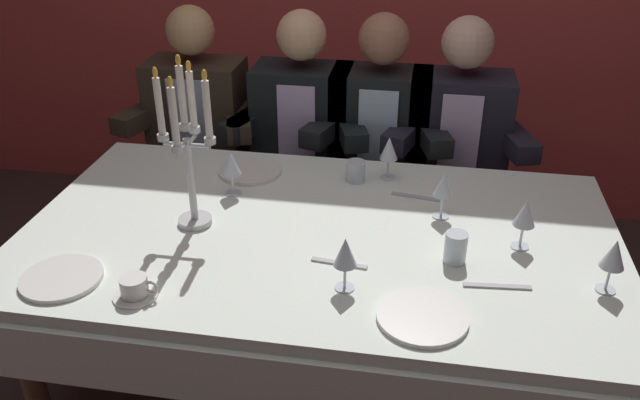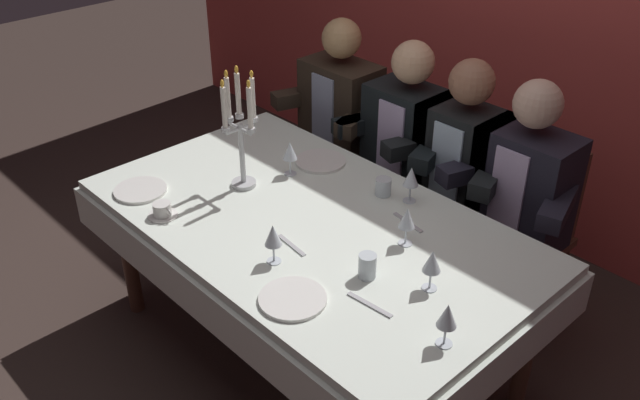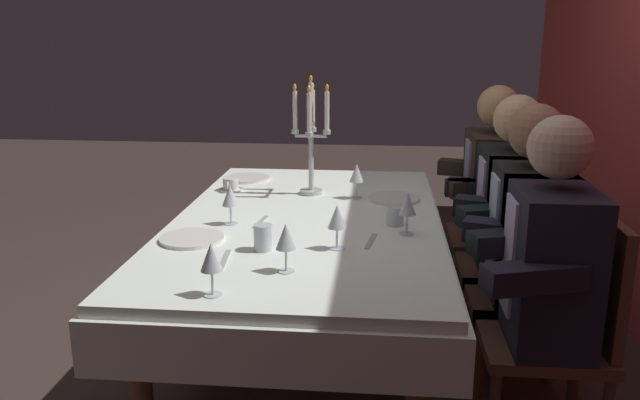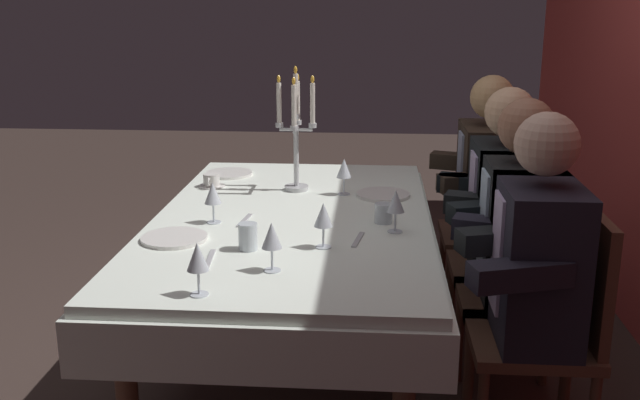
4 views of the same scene
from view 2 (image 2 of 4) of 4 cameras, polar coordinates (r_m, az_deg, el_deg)
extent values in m
plane|color=#3C2E29|center=(3.32, -0.75, -12.34)|extent=(12.00, 12.00, 0.00)
cube|color=white|center=(2.87, -0.84, -1.92)|extent=(1.90, 1.10, 0.04)
cube|color=white|center=(2.93, -0.83, -3.71)|extent=(1.94, 1.14, 0.18)
cylinder|color=brown|center=(3.46, -15.53, -4.14)|extent=(0.07, 0.07, 0.70)
cylinder|color=brown|center=(3.84, -4.45, 0.87)|extent=(0.07, 0.07, 0.70)
cylinder|color=brown|center=(2.98, 16.70, -11.11)|extent=(0.07, 0.07, 0.70)
cylinder|color=silver|center=(3.11, -6.28, 1.37)|extent=(0.11, 0.11, 0.02)
cylinder|color=silver|center=(3.04, -6.44, 3.82)|extent=(0.02, 0.02, 0.28)
cylinder|color=silver|center=(2.96, -6.64, 6.90)|extent=(0.04, 0.04, 0.02)
cylinder|color=white|center=(2.92, -6.76, 8.67)|extent=(0.02, 0.02, 0.18)
ellipsoid|color=yellow|center=(2.88, -6.90, 10.61)|extent=(0.02, 0.02, 0.03)
cylinder|color=silver|center=(2.96, -6.13, 5.63)|extent=(0.07, 0.01, 0.01)
cylinder|color=silver|center=(2.92, -5.70, 5.76)|extent=(0.04, 0.04, 0.02)
cylinder|color=white|center=(2.88, -5.80, 7.53)|extent=(0.02, 0.02, 0.18)
ellipsoid|color=yellow|center=(2.84, -5.91, 9.48)|extent=(0.02, 0.02, 0.03)
cylinder|color=silver|center=(3.00, -6.01, 6.08)|extent=(0.01, 0.07, 0.01)
cylinder|color=silver|center=(3.02, -5.46, 6.63)|extent=(0.04, 0.04, 0.02)
cylinder|color=white|center=(2.98, -5.56, 8.36)|extent=(0.02, 0.02, 0.18)
ellipsoid|color=yellow|center=(2.94, -5.67, 10.26)|extent=(0.02, 0.02, 0.03)
cylinder|color=silver|center=(3.01, -7.01, 6.08)|extent=(0.07, 0.01, 0.01)
cylinder|color=silver|center=(3.03, -7.47, 6.63)|extent=(0.04, 0.04, 0.02)
cylinder|color=white|center=(2.99, -7.60, 8.35)|extent=(0.02, 0.02, 0.18)
ellipsoid|color=yellow|center=(2.95, -7.74, 10.24)|extent=(0.02, 0.02, 0.03)
cylinder|color=silver|center=(2.96, -7.15, 5.63)|extent=(0.01, 0.08, 0.01)
cylinder|color=silver|center=(2.94, -7.76, 5.76)|extent=(0.04, 0.04, 0.02)
cylinder|color=white|center=(2.89, -7.90, 7.52)|extent=(0.02, 0.02, 0.18)
ellipsoid|color=yellow|center=(2.85, -8.06, 9.47)|extent=(0.02, 0.02, 0.03)
cylinder|color=white|center=(3.28, 0.05, 3.21)|extent=(0.24, 0.24, 0.01)
cylinder|color=white|center=(3.15, -14.56, 0.79)|extent=(0.23, 0.23, 0.01)
cylinder|color=white|center=(2.44, -2.26, -8.12)|extent=(0.24, 0.24, 0.01)
cylinder|color=silver|center=(2.62, -3.79, -5.03)|extent=(0.06, 0.06, 0.00)
cylinder|color=silver|center=(2.60, -3.82, -4.33)|extent=(0.01, 0.01, 0.07)
cone|color=silver|center=(2.55, -3.89, -2.88)|extent=(0.07, 0.07, 0.08)
cylinder|color=maroon|center=(2.57, -3.87, -3.33)|extent=(0.04, 0.04, 0.03)
cylinder|color=silver|center=(3.00, 7.35, -0.05)|extent=(0.06, 0.06, 0.00)
cylinder|color=silver|center=(2.98, 7.40, 0.60)|extent=(0.01, 0.01, 0.07)
cone|color=silver|center=(2.94, 7.50, 1.93)|extent=(0.07, 0.07, 0.08)
cylinder|color=silver|center=(2.52, 8.98, -7.15)|extent=(0.06, 0.06, 0.00)
cylinder|color=silver|center=(2.50, 9.05, -6.44)|extent=(0.01, 0.01, 0.07)
cone|color=silver|center=(2.45, 9.21, -4.97)|extent=(0.07, 0.07, 0.08)
cylinder|color=maroon|center=(2.46, 9.16, -5.42)|extent=(0.04, 0.04, 0.03)
cylinder|color=silver|center=(2.31, 10.15, -11.54)|extent=(0.06, 0.06, 0.00)
cylinder|color=silver|center=(2.29, 10.24, -10.81)|extent=(0.01, 0.01, 0.07)
cone|color=silver|center=(2.23, 10.43, -9.29)|extent=(0.07, 0.07, 0.08)
cylinder|color=silver|center=(3.19, -2.45, 2.19)|extent=(0.06, 0.06, 0.00)
cylinder|color=silver|center=(3.17, -2.46, 2.81)|extent=(0.01, 0.01, 0.07)
cone|color=silver|center=(3.13, -2.49, 4.10)|extent=(0.07, 0.07, 0.08)
cylinder|color=silver|center=(2.73, 7.01, -3.55)|extent=(0.06, 0.06, 0.00)
cylinder|color=silver|center=(2.71, 7.06, -2.86)|extent=(0.01, 0.01, 0.07)
cone|color=silver|center=(2.67, 7.17, -1.45)|extent=(0.07, 0.07, 0.08)
cylinder|color=maroon|center=(2.68, 7.14, -1.89)|extent=(0.04, 0.04, 0.03)
cylinder|color=silver|center=(2.52, 3.92, -5.44)|extent=(0.07, 0.07, 0.10)
cylinder|color=silver|center=(3.02, 5.22, 1.09)|extent=(0.07, 0.07, 0.08)
cylinder|color=white|center=(2.95, -12.79, -1.23)|extent=(0.12, 0.12, 0.01)
cylinder|color=white|center=(2.94, -12.86, -0.73)|extent=(0.08, 0.08, 0.05)
torus|color=white|center=(2.90, -12.34, -1.07)|extent=(0.04, 0.01, 0.04)
cube|color=#B7B7BC|center=(2.86, 7.24, -1.84)|extent=(0.17, 0.04, 0.01)
cube|color=#B7B7BC|center=(2.42, 4.09, -8.58)|extent=(0.19, 0.03, 0.01)
cube|color=#B7B7BC|center=(2.70, -2.35, -3.74)|extent=(0.17, 0.04, 0.01)
cylinder|color=brown|center=(4.10, -1.98, 0.82)|extent=(0.04, 0.04, 0.42)
cylinder|color=brown|center=(3.88, 1.55, -1.16)|extent=(0.04, 0.04, 0.42)
cylinder|color=brown|center=(4.31, 1.60, 2.49)|extent=(0.04, 0.04, 0.42)
cylinder|color=brown|center=(4.10, 5.14, 0.70)|extent=(0.04, 0.04, 0.42)
cube|color=brown|center=(3.98, 1.62, 3.61)|extent=(0.42, 0.42, 0.04)
cube|color=brown|center=(4.00, 3.63, 7.52)|extent=(0.38, 0.04, 0.44)
cube|color=#2E231A|center=(3.85, 1.69, 7.42)|extent=(0.42, 0.26, 0.54)
cube|color=#8A92AD|center=(3.75, 0.22, 7.27)|extent=(0.16, 0.01, 0.40)
sphere|color=tan|center=(3.71, 1.79, 13.15)|extent=(0.21, 0.21, 0.21)
cube|color=#2E231A|center=(3.92, -1.64, 8.50)|extent=(0.19, 0.34, 0.08)
cube|color=#2E231A|center=(3.63, 3.03, 6.52)|extent=(0.19, 0.34, 0.08)
cylinder|color=brown|center=(3.80, 2.87, -1.90)|extent=(0.04, 0.04, 0.42)
cylinder|color=brown|center=(3.61, 6.97, -4.18)|extent=(0.04, 0.04, 0.42)
cylinder|color=brown|center=(4.03, 6.44, 0.04)|extent=(0.04, 0.04, 0.42)
cylinder|color=brown|center=(3.85, 10.47, -2.00)|extent=(0.04, 0.04, 0.42)
cube|color=brown|center=(3.70, 6.91, 1.02)|extent=(0.42, 0.42, 0.04)
cube|color=brown|center=(3.72, 9.06, 5.23)|extent=(0.38, 0.04, 0.44)
cube|color=black|center=(3.56, 7.21, 5.05)|extent=(0.42, 0.26, 0.54)
cube|color=#BDAAD4|center=(3.45, 5.78, 4.82)|extent=(0.16, 0.01, 0.40)
sphere|color=tan|center=(3.40, 7.66, 11.17)|extent=(0.21, 0.21, 0.21)
cube|color=black|center=(3.60, 3.54, 6.30)|extent=(0.19, 0.34, 0.08)
cube|color=black|center=(3.35, 9.00, 3.90)|extent=(0.19, 0.34, 0.08)
cylinder|color=brown|center=(3.62, 6.76, -4.06)|extent=(0.04, 0.04, 0.42)
cylinder|color=brown|center=(3.45, 11.30, -6.55)|extent=(0.04, 0.04, 0.42)
cylinder|color=brown|center=(3.86, 10.26, -1.89)|extent=(0.04, 0.04, 0.42)
cylinder|color=brown|center=(3.70, 14.65, -4.10)|extent=(0.04, 0.04, 0.42)
cube|color=brown|center=(3.52, 11.12, -1.05)|extent=(0.42, 0.42, 0.04)
cube|color=brown|center=(3.54, 13.36, 3.37)|extent=(0.38, 0.04, 0.44)
cube|color=black|center=(3.38, 11.61, 3.10)|extent=(0.42, 0.26, 0.54)
cube|color=silver|center=(3.27, 10.26, 2.81)|extent=(0.16, 0.01, 0.40)
sphere|color=#99654B|center=(3.21, 12.38, 9.47)|extent=(0.21, 0.21, 0.21)
cube|color=black|center=(3.40, 7.72, 4.46)|extent=(0.19, 0.34, 0.08)
cube|color=black|center=(3.18, 13.77, 1.75)|extent=(0.19, 0.34, 0.08)
cylinder|color=brown|center=(3.46, 10.98, -6.38)|extent=(0.04, 0.04, 0.42)
cylinder|color=brown|center=(3.32, 15.96, -9.03)|extent=(0.04, 0.04, 0.42)
cylinder|color=brown|center=(3.71, 14.34, -3.94)|extent=(0.04, 0.04, 0.42)
cylinder|color=brown|center=(3.58, 19.09, -6.29)|extent=(0.04, 0.04, 0.42)
cube|color=brown|center=(3.38, 15.63, -3.26)|extent=(0.42, 0.42, 0.04)
cube|color=brown|center=(3.40, 17.95, 1.36)|extent=(0.38, 0.04, 0.44)
cube|color=black|center=(3.23, 16.36, 0.98)|extent=(0.42, 0.26, 0.54)
cube|color=#C0A9D1|center=(3.11, 15.11, 0.60)|extent=(0.16, 0.01, 0.40)
sphere|color=#CEA28A|center=(3.05, 17.49, 7.54)|extent=(0.21, 0.21, 0.21)
cube|color=black|center=(3.23, 12.26, 2.43)|extent=(0.19, 0.34, 0.08)
cube|color=black|center=(3.05, 18.91, -0.57)|extent=(0.19, 0.34, 0.08)
camera|label=1|loc=(1.55, -45.83, 3.76)|focal=36.37mm
camera|label=3|loc=(2.22, 61.63, -7.71)|focal=36.00mm
camera|label=4|loc=(2.31, 67.96, -7.73)|focal=40.98mm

